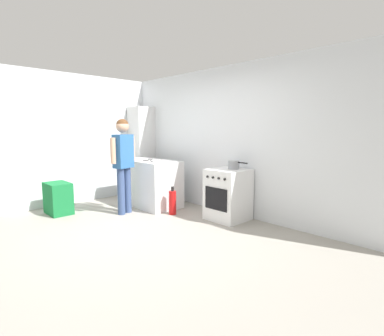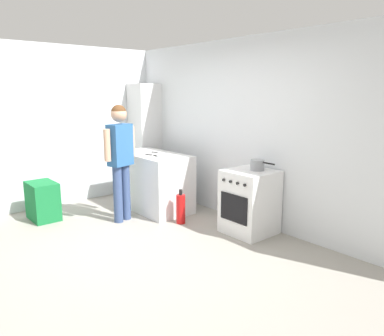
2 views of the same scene
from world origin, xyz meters
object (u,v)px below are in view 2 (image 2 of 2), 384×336
at_px(pot, 258,165).
at_px(knife_chef, 159,153).
at_px(knife_bread, 159,157).
at_px(fire_extinguisher, 181,209).
at_px(oven_left, 250,202).
at_px(person, 120,152).
at_px(knife_carving, 144,154).
at_px(larder_cabinet, 145,139).
at_px(recycling_crate_lower, 44,210).
at_px(recycling_crate_upper, 42,192).

xyz_separation_m(pot, knife_chef, (-1.74, -0.34, -0.02)).
height_order(knife_bread, fire_extinguisher, knife_bread).
bearing_deg(knife_chef, oven_left, 8.73).
bearing_deg(person, knife_carving, 110.52).
height_order(knife_bread, person, person).
distance_m(knife_chef, larder_cabinet, 1.03).
relative_size(recycling_crate_lower, larder_cabinet, 0.26).
distance_m(knife_carving, recycling_crate_upper, 1.59).
height_order(pot, knife_bread, pot).
height_order(person, larder_cabinet, larder_cabinet).
bearing_deg(oven_left, recycling_crate_upper, -140.29).
height_order(recycling_crate_lower, larder_cabinet, larder_cabinet).
distance_m(knife_carving, recycling_crate_lower, 1.69).
bearing_deg(pot, oven_left, -120.19).
distance_m(pot, knife_bread, 1.53).
distance_m(knife_chef, recycling_crate_upper, 1.84).
xyz_separation_m(knife_carving, knife_chef, (0.01, 0.29, 0.00)).
height_order(knife_carving, knife_chef, same).
xyz_separation_m(person, recycling_crate_lower, (-0.80, -0.87, -0.87)).
relative_size(fire_extinguisher, recycling_crate_lower, 0.96).
distance_m(knife_bread, fire_extinguisher, 0.85).
relative_size(fire_extinguisher, larder_cabinet, 0.25).
bearing_deg(recycling_crate_upper, fire_extinguisher, 44.99).
xyz_separation_m(knife_chef, larder_cabinet, (-0.96, 0.36, 0.10)).
relative_size(knife_carving, larder_cabinet, 0.16).
distance_m(knife_chef, person, 0.82).
distance_m(person, recycling_crate_upper, 1.32).
relative_size(knife_carving, knife_chef, 1.08).
bearing_deg(knife_carving, knife_bread, 7.66).
xyz_separation_m(knife_chef, person, (0.18, -0.80, 0.11)).
distance_m(person, recycling_crate_lower, 1.47).
distance_m(knife_chef, knife_bread, 0.40).
bearing_deg(larder_cabinet, knife_carving, -34.43).
bearing_deg(oven_left, recycling_crate_lower, -140.29).
bearing_deg(oven_left, knife_bread, -159.95).
height_order(knife_chef, fire_extinguisher, knife_chef).
bearing_deg(recycling_crate_upper, pot, 40.29).
bearing_deg(knife_chef, fire_extinguisher, -14.88).
bearing_deg(oven_left, fire_extinguisher, -151.22).
xyz_separation_m(recycling_crate_upper, larder_cabinet, (-0.33, 2.03, 0.58)).
bearing_deg(knife_bread, knife_carving, -172.34).
distance_m(oven_left, knife_chef, 1.78).
bearing_deg(recycling_crate_lower, knife_bread, 56.36).
bearing_deg(knife_carving, knife_chef, 87.03).
relative_size(knife_chef, person, 0.17).
relative_size(knife_bread, recycling_crate_upper, 0.67).
xyz_separation_m(oven_left, pot, (0.05, 0.08, 0.49)).
bearing_deg(fire_extinguisher, knife_bread, -177.51).
bearing_deg(recycling_crate_upper, person, 47.17).
xyz_separation_m(oven_left, knife_chef, (-1.69, -0.26, 0.48)).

